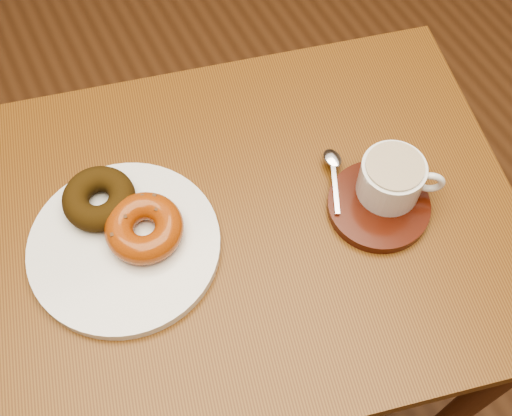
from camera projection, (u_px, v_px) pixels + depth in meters
name	position (u px, v px, depth m)	size (l,w,h in m)	color
ground	(255.00, 276.00, 1.55)	(6.00, 6.00, 0.00)	#52301A
cafe_table	(244.00, 257.00, 0.94)	(0.84, 0.70, 0.69)	brown
donut_plate	(125.00, 246.00, 0.82)	(0.25, 0.25, 0.01)	white
donut_cinnamon	(99.00, 199.00, 0.82)	(0.09, 0.09, 0.03)	#32200A
donut_caramel	(144.00, 228.00, 0.80)	(0.13, 0.13, 0.04)	#974010
saucer	(378.00, 206.00, 0.85)	(0.14, 0.14, 0.01)	#381007
coffee_cup	(392.00, 178.00, 0.82)	(0.10, 0.09, 0.06)	white
teaspoon	(333.00, 164.00, 0.87)	(0.05, 0.10, 0.01)	silver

